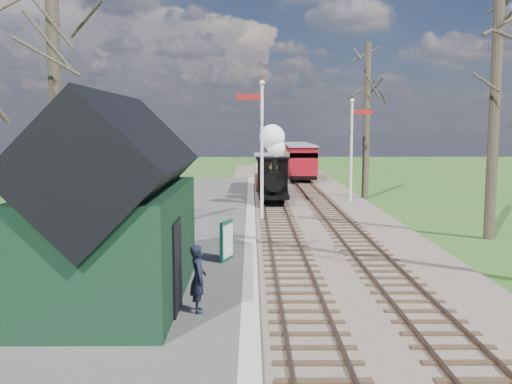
% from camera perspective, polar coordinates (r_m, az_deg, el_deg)
% --- Properties ---
extents(ground, '(140.00, 140.00, 0.00)m').
position_cam_1_polar(ground, '(10.10, 6.56, -18.17)').
color(ground, '#2A561A').
rests_on(ground, ground).
extents(distant_hills, '(114.40, 48.00, 22.02)m').
position_cam_1_polar(distant_hills, '(76.31, 1.48, -8.95)').
color(distant_hills, '#385B23').
rests_on(distant_hills, ground).
extents(ballast_bed, '(8.00, 60.00, 0.10)m').
position_cam_1_polar(ballast_bed, '(31.48, 4.03, -1.05)').
color(ballast_bed, brown).
rests_on(ballast_bed, ground).
extents(track_near, '(1.60, 60.00, 0.15)m').
position_cam_1_polar(track_near, '(31.40, 1.66, -0.97)').
color(track_near, brown).
rests_on(track_near, ground).
extents(track_far, '(1.60, 60.00, 0.15)m').
position_cam_1_polar(track_far, '(31.60, 6.38, -0.96)').
color(track_far, brown).
rests_on(track_far, ground).
extents(platform, '(5.00, 44.00, 0.20)m').
position_cam_1_polar(platform, '(23.58, -6.15, -3.52)').
color(platform, '#474442').
rests_on(platform, ground).
extents(coping_strip, '(0.40, 44.00, 0.21)m').
position_cam_1_polar(coping_strip, '(23.47, -0.54, -3.52)').
color(coping_strip, '#B2AD9E').
rests_on(coping_strip, ground).
extents(station_shed, '(3.25, 6.30, 4.78)m').
position_cam_1_polar(station_shed, '(13.61, -13.76, -1.87)').
color(station_shed, black).
rests_on(station_shed, platform).
extents(semaphore_near, '(1.22, 0.24, 6.22)m').
position_cam_1_polar(semaphore_near, '(25.11, 0.44, 5.21)').
color(semaphore_near, silver).
rests_on(semaphore_near, ground).
extents(semaphore_far, '(1.22, 0.24, 5.72)m').
position_cam_1_polar(semaphore_far, '(31.61, 9.66, 4.91)').
color(semaphore_far, silver).
rests_on(semaphore_far, ground).
extents(bare_trees, '(15.51, 22.39, 12.00)m').
position_cam_1_polar(bare_trees, '(19.39, 7.04, 9.45)').
color(bare_trees, '#382D23').
rests_on(bare_trees, ground).
extents(fence_line, '(12.60, 0.08, 1.00)m').
position_cam_1_polar(fence_line, '(45.28, 1.38, 1.92)').
color(fence_line, slate).
rests_on(fence_line, ground).
extents(locomotive, '(1.65, 3.85, 4.13)m').
position_cam_1_polar(locomotive, '(30.50, 1.70, 2.25)').
color(locomotive, black).
rests_on(locomotive, ground).
extents(coach, '(1.93, 6.60, 2.03)m').
position_cam_1_polar(coach, '(36.58, 1.35, 2.17)').
color(coach, black).
rests_on(coach, ground).
extents(red_carriage_a, '(2.16, 5.35, 2.27)m').
position_cam_1_polar(red_carriage_a, '(43.57, 4.49, 3.05)').
color(red_carriage_a, black).
rests_on(red_carriage_a, ground).
extents(red_carriage_b, '(2.16, 5.35, 2.27)m').
position_cam_1_polar(red_carriage_b, '(49.04, 3.93, 3.45)').
color(red_carriage_b, black).
rests_on(red_carriage_b, ground).
extents(sign_board, '(0.37, 0.80, 1.21)m').
position_cam_1_polar(sign_board, '(17.21, -2.94, -4.88)').
color(sign_board, '#0E4233').
rests_on(sign_board, platform).
extents(bench, '(0.77, 1.28, 0.71)m').
position_cam_1_polar(bench, '(14.78, -8.63, -7.96)').
color(bench, '#432917').
rests_on(bench, platform).
extents(person, '(0.43, 0.59, 1.48)m').
position_cam_1_polar(person, '(12.56, -5.80, -8.61)').
color(person, black).
rests_on(person, platform).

